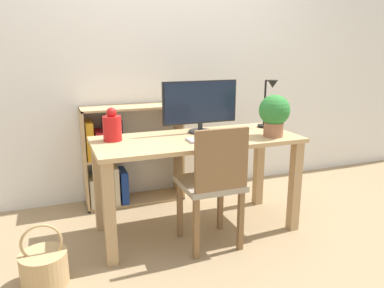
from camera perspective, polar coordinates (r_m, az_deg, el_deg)
name	(u,v)px	position (r m, az deg, el deg)	size (l,w,h in m)	color
ground_plane	(197,228)	(2.95, 0.71, -12.75)	(10.00, 10.00, 0.00)	#997F5B
wall_back	(161,53)	(3.46, -4.76, 13.59)	(8.00, 0.05, 2.60)	silver
desk	(197,155)	(2.73, 0.75, -1.71)	(1.48, 0.63, 0.72)	tan
monitor	(200,104)	(2.83, 1.26, 6.09)	(0.59, 0.18, 0.39)	#232326
keyboard	(210,139)	(2.63, 2.82, 0.78)	(0.33, 0.13, 0.02)	#B2B2B7
vase	(112,127)	(2.65, -12.07, 2.58)	(0.13, 0.13, 0.23)	red
desk_lamp	(269,99)	(3.03, 11.63, 6.72)	(0.10, 0.19, 0.39)	black
potted_plant	(274,113)	(2.77, 12.43, 4.60)	(0.22, 0.22, 0.31)	#9E6647
chair	(213,182)	(2.52, 3.26, -5.74)	(0.40, 0.40, 0.87)	#9E937F
bookshelf	(116,161)	(3.33, -11.45, -2.60)	(0.86, 0.28, 0.87)	tan
basket	(44,267)	(2.45, -21.61, -17.06)	(0.27, 0.27, 0.38)	tan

